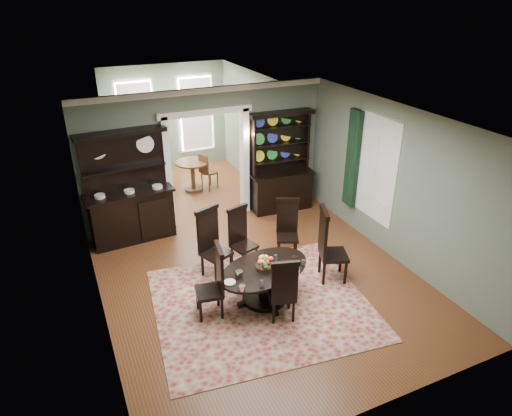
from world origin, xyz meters
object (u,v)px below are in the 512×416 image
at_px(dining_table, 264,278).
at_px(welsh_dresser, 281,175).
at_px(parlor_table, 193,172).
at_px(sideboard, 130,203).

height_order(dining_table, welsh_dresser, welsh_dresser).
bearing_deg(parlor_table, sideboard, -135.08).
bearing_deg(parlor_table, dining_table, -93.65).
bearing_deg(dining_table, welsh_dresser, 42.26).
xyz_separation_m(dining_table, sideboard, (-1.61, 3.12, 0.36)).
relative_size(welsh_dresser, parlor_table, 2.74).
xyz_separation_m(sideboard, welsh_dresser, (3.52, 0.02, 0.04)).
bearing_deg(dining_table, parlor_table, 69.98).
distance_m(dining_table, parlor_table, 5.06).
bearing_deg(sideboard, dining_table, -66.72).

